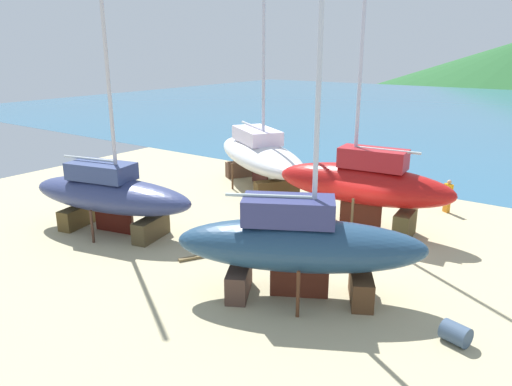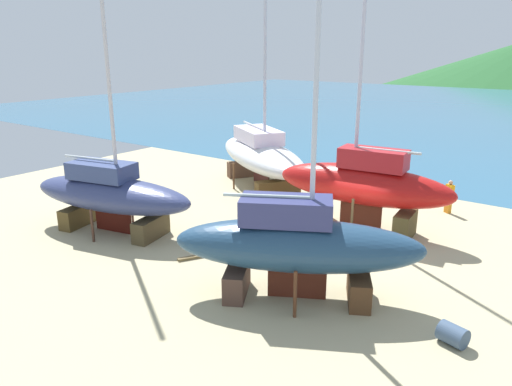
% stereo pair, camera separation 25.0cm
% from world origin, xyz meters
% --- Properties ---
extents(ground_plane, '(46.79, 46.79, 0.00)m').
position_xyz_m(ground_plane, '(0.00, -1.88, 0.00)').
color(ground_plane, tan).
extents(sailboat_mid_port, '(8.47, 3.07, 13.92)m').
position_xyz_m(sailboat_mid_port, '(-0.34, 2.21, 2.23)').
color(sailboat_mid_port, brown).
rests_on(sailboat_mid_port, ground).
extents(sailboat_small_center, '(10.50, 8.34, 15.43)m').
position_xyz_m(sailboat_small_center, '(-8.56, 5.52, 2.00)').
color(sailboat_small_center, brown).
rests_on(sailboat_small_center, ground).
extents(sailboat_far_slipway, '(8.71, 4.34, 12.67)m').
position_xyz_m(sailboat_far_slipway, '(-9.54, -4.89, 1.85)').
color(sailboat_far_slipway, '#4B3E26').
rests_on(sailboat_far_slipway, ground).
extents(sailboat_large_starboard, '(8.41, 6.06, 14.36)m').
position_xyz_m(sailboat_large_starboard, '(0.65, -5.14, 2.00)').
color(sailboat_large_starboard, '#4F331D').
rests_on(sailboat_large_starboard, ground).
extents(worker, '(0.50, 0.45, 1.74)m').
position_xyz_m(worker, '(2.27, 7.16, 0.90)').
color(worker, orange).
rests_on(worker, ground).
extents(barrel_tipped_left, '(0.91, 0.80, 0.62)m').
position_xyz_m(barrel_tipped_left, '(5.75, -4.77, 0.31)').
color(barrel_tipped_left, '#3A4F6A').
rests_on(barrel_tipped_left, ground).
extents(timber_plank_near, '(1.05, 1.63, 0.11)m').
position_xyz_m(timber_plank_near, '(-4.29, -4.72, 0.05)').
color(timber_plank_near, brown).
rests_on(timber_plank_near, ground).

